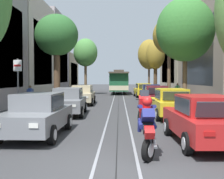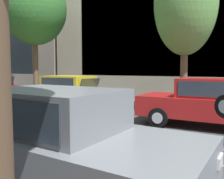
{
  "view_description": "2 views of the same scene",
  "coord_description": "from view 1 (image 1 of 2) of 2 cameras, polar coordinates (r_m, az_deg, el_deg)",
  "views": [
    {
      "loc": [
        0.07,
        -6.41,
        2.12
      ],
      "look_at": [
        -0.64,
        20.4,
        1.08
      ],
      "focal_mm": 44.66,
      "sensor_mm": 36.0,
      "label": 1
    },
    {
      "loc": [
        -5.65,
        1.17,
        1.88
      ],
      "look_at": [
        1.97,
        5.77,
        1.15
      ],
      "focal_mm": 39.79,
      "sensor_mm": 36.0,
      "label": 2
    }
  ],
  "objects": [
    {
      "name": "ground_plane",
      "position": [
        25.66,
        1.36,
        -2.51
      ],
      "size": [
        160.0,
        160.0,
        0.0
      ],
      "primitive_type": "plane",
      "color": "#38383A"
    },
    {
      "name": "trolley_track_rails",
      "position": [
        28.44,
        1.38,
        -2.04
      ],
      "size": [
        1.14,
        55.9,
        0.01
      ],
      "color": "gray",
      "rests_on": "ground"
    },
    {
      "name": "building_facade_left",
      "position": [
        29.43,
        -18.74,
        6.79
      ],
      "size": [
        5.56,
        47.6,
        10.79
      ],
      "color": "gray",
      "rests_on": "ground"
    },
    {
      "name": "building_facade_right",
      "position": [
        30.72,
        20.45,
        7.43
      ],
      "size": [
        4.84,
        47.6,
        10.01
      ],
      "color": "#BCAD93",
      "rests_on": "ground"
    },
    {
      "name": "parked_car_grey_near_left",
      "position": [
        10.7,
        -14.95,
        -4.92
      ],
      "size": [
        2.04,
        4.38,
        1.58
      ],
      "color": "slate",
      "rests_on": "ground"
    },
    {
      "name": "parked_car_grey_second_left",
      "position": [
        16.44,
        -8.97,
        -2.4
      ],
      "size": [
        2.14,
        4.42,
        1.58
      ],
      "color": "slate",
      "rests_on": "ground"
    },
    {
      "name": "parked_car_beige_mid_left",
      "position": [
        23.02,
        -6.08,
        -1.07
      ],
      "size": [
        2.05,
        4.38,
        1.58
      ],
      "color": "#C1B28E",
      "rests_on": "ground"
    },
    {
      "name": "parked_car_red_near_right",
      "position": [
        9.53,
        18.24,
        -5.84
      ],
      "size": [
        2.09,
        4.4,
        1.58
      ],
      "color": "red",
      "rests_on": "ground"
    },
    {
      "name": "parked_car_yellow_second_right",
      "position": [
        15.43,
        11.96,
        -2.72
      ],
      "size": [
        2.02,
        4.37,
        1.58
      ],
      "color": "gold",
      "rests_on": "ground"
    },
    {
      "name": "parked_car_maroon_mid_right",
      "position": [
        21.04,
        9.0,
        -1.39
      ],
      "size": [
        2.14,
        4.42,
        1.58
      ],
      "color": "maroon",
      "rests_on": "ground"
    },
    {
      "name": "parked_car_navy_fourth_right",
      "position": [
        26.32,
        7.91,
        -0.67
      ],
      "size": [
        2.04,
        4.38,
        1.58
      ],
      "color": "#19234C",
      "rests_on": "ground"
    },
    {
      "name": "parked_car_yellow_fifth_right",
      "position": [
        32.24,
        6.43,
        -0.13
      ],
      "size": [
        2.13,
        4.42,
        1.58
      ],
      "color": "gold",
      "rests_on": "ground"
    },
    {
      "name": "street_tree_kerb_left_second",
      "position": [
        23.07,
        -11.29,
        10.64
      ],
      "size": [
        3.47,
        3.08,
        7.27
      ],
      "color": "brown",
      "rests_on": "ground"
    },
    {
      "name": "street_tree_kerb_left_mid",
      "position": [
        37.93,
        -5.45,
        7.47
      ],
      "size": [
        3.23,
        2.91,
        7.52
      ],
      "color": "brown",
      "rests_on": "ground"
    },
    {
      "name": "street_tree_kerb_right_second",
      "position": [
        19.68,
        14.76,
        11.69
      ],
      "size": [
        3.88,
        3.52,
        7.53
      ],
      "color": "brown",
      "rests_on": "ground"
    },
    {
      "name": "street_tree_kerb_right_mid",
      "position": [
        27.68,
        11.64,
        10.64
      ],
      "size": [
        3.16,
        3.31,
        7.98
      ],
      "color": "brown",
      "rests_on": "ground"
    },
    {
      "name": "street_tree_kerb_right_fourth",
      "position": [
        34.86,
        8.89,
        6.84
      ],
      "size": [
        2.27,
        2.33,
        6.85
      ],
      "color": "#4C3826",
      "rests_on": "ground"
    },
    {
      "name": "street_tree_kerb_right_far",
      "position": [
        42.35,
        7.6,
        7.1
      ],
      "size": [
        3.36,
        3.08,
        7.99
      ],
      "color": "brown",
      "rests_on": "ground"
    },
    {
      "name": "cable_car_trolley",
      "position": [
        38.67,
        1.42,
        1.55
      ],
      "size": [
        2.59,
        9.14,
        3.28
      ],
      "color": "#1E5B38",
      "rests_on": "ground"
    },
    {
      "name": "motorcycle_with_rider",
      "position": [
        7.62,
        7.06,
        -6.65
      ],
      "size": [
        0.51,
        1.86,
        1.8
      ],
      "color": "black",
      "rests_on": "ground"
    },
    {
      "name": "pedestrian_on_left_pavement",
      "position": [
        22.91,
        -16.42,
        -0.91
      ],
      "size": [
        0.55,
        0.36,
        1.6
      ],
      "color": "black",
      "rests_on": "ground"
    },
    {
      "name": "pedestrian_on_right_pavement",
      "position": [
        31.26,
        13.25,
        -0.04
      ],
      "size": [
        0.55,
        0.42,
        1.62
      ],
      "color": "slate",
      "rests_on": "ground"
    },
    {
      "name": "street_sign_post",
      "position": [
        12.66,
        -18.7,
        0.85
      ],
      "size": [
        0.36,
        0.07,
        2.98
      ],
      "color": "slate",
      "rests_on": "ground"
    }
  ]
}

